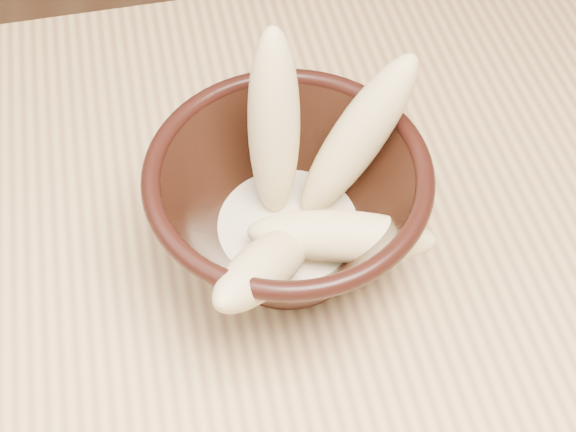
% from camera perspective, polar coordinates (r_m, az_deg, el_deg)
% --- Properties ---
extents(table, '(1.20, 0.80, 0.75)m').
position_cam_1_polar(table, '(0.68, 15.93, -9.71)').
color(table, '#E4BE7D').
rests_on(table, ground).
extents(bowl, '(0.19, 0.19, 0.10)m').
position_cam_1_polar(bowl, '(0.56, 0.00, 0.55)').
color(bowl, black).
rests_on(bowl, table).
extents(milk_puddle, '(0.11, 0.11, 0.01)m').
position_cam_1_polar(milk_puddle, '(0.58, 0.00, -1.00)').
color(milk_puddle, beige).
rests_on(milk_puddle, bowl).
extents(banana_upright, '(0.05, 0.08, 0.15)m').
position_cam_1_polar(banana_upright, '(0.54, -1.01, 6.47)').
color(banana_upright, '#F2DA8F').
rests_on(banana_upright, bowl).
extents(banana_right, '(0.11, 0.07, 0.13)m').
position_cam_1_polar(banana_right, '(0.55, 4.92, 5.55)').
color(banana_right, '#F2DA8F').
rests_on(banana_right, bowl).
extents(banana_across, '(0.13, 0.08, 0.04)m').
position_cam_1_polar(banana_across, '(0.54, 3.76, -1.45)').
color(banana_across, '#F2DA8F').
rests_on(banana_across, bowl).
extents(banana_front, '(0.11, 0.12, 0.10)m').
position_cam_1_polar(banana_front, '(0.51, -1.65, -3.62)').
color(banana_front, '#F2DA8F').
rests_on(banana_front, bowl).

